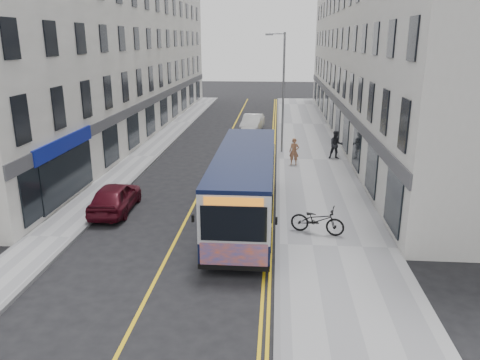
% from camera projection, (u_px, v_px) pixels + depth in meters
% --- Properties ---
extents(ground, '(140.00, 140.00, 0.00)m').
position_uv_depth(ground, '(180.00, 231.00, 19.28)').
color(ground, black).
rests_on(ground, ground).
extents(pavement_east, '(4.50, 64.00, 0.12)m').
position_uv_depth(pavement_east, '(313.00, 160.00, 30.23)').
color(pavement_east, '#98989B').
rests_on(pavement_east, ground).
extents(pavement_west, '(2.00, 64.00, 0.12)m').
position_uv_depth(pavement_west, '(142.00, 157.00, 31.08)').
color(pavement_west, '#98989B').
rests_on(pavement_west, ground).
extents(kerb_east, '(0.18, 64.00, 0.13)m').
position_uv_depth(kerb_east, '(278.00, 159.00, 30.40)').
color(kerb_east, slate).
rests_on(kerb_east, ground).
extents(kerb_west, '(0.18, 64.00, 0.13)m').
position_uv_depth(kerb_west, '(157.00, 157.00, 31.01)').
color(kerb_west, slate).
rests_on(kerb_west, ground).
extents(road_centre_line, '(0.12, 64.00, 0.01)m').
position_uv_depth(road_centre_line, '(217.00, 159.00, 30.72)').
color(road_centre_line, gold).
rests_on(road_centre_line, ground).
extents(road_dbl_yellow_inner, '(0.10, 64.00, 0.01)m').
position_uv_depth(road_dbl_yellow_inner, '(271.00, 160.00, 30.45)').
color(road_dbl_yellow_inner, gold).
rests_on(road_dbl_yellow_inner, ground).
extents(road_dbl_yellow_outer, '(0.10, 64.00, 0.01)m').
position_uv_depth(road_dbl_yellow_outer, '(274.00, 160.00, 30.44)').
color(road_dbl_yellow_outer, gold).
rests_on(road_dbl_yellow_outer, ground).
extents(terrace_east, '(6.00, 46.00, 13.00)m').
position_uv_depth(terrace_east, '(376.00, 53.00, 36.55)').
color(terrace_east, silver).
rests_on(terrace_east, ground).
extents(terrace_west, '(6.00, 46.00, 13.00)m').
position_uv_depth(terrace_west, '(120.00, 53.00, 38.10)').
color(terrace_west, white).
rests_on(terrace_west, ground).
extents(streetlamp, '(1.32, 0.18, 8.00)m').
position_uv_depth(streetlamp, '(282.00, 89.00, 31.04)').
color(streetlamp, gray).
rests_on(streetlamp, ground).
extents(city_bus, '(2.45, 10.48, 3.04)m').
position_uv_depth(city_bus, '(245.00, 183.00, 19.97)').
color(city_bus, black).
rests_on(city_bus, ground).
extents(bicycle, '(2.28, 1.32, 1.13)m').
position_uv_depth(bicycle, '(317.00, 220.00, 18.59)').
color(bicycle, black).
rests_on(bicycle, pavement_east).
extents(pedestrian_near, '(0.66, 0.49, 1.66)m').
position_uv_depth(pedestrian_near, '(294.00, 152.00, 28.68)').
color(pedestrian_near, '#966244').
rests_on(pedestrian_near, pavement_east).
extents(pedestrian_far, '(0.93, 0.75, 1.82)m').
position_uv_depth(pedestrian_far, '(336.00, 145.00, 30.12)').
color(pedestrian_far, black).
rests_on(pedestrian_far, pavement_east).
extents(car_white, '(1.93, 4.47, 1.43)m').
position_uv_depth(car_white, '(252.00, 123.00, 39.66)').
color(car_white, silver).
rests_on(car_white, ground).
extents(car_maroon, '(1.75, 4.08, 1.37)m').
position_uv_depth(car_maroon, '(115.00, 197.00, 21.27)').
color(car_maroon, '#490C18').
rests_on(car_maroon, ground).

